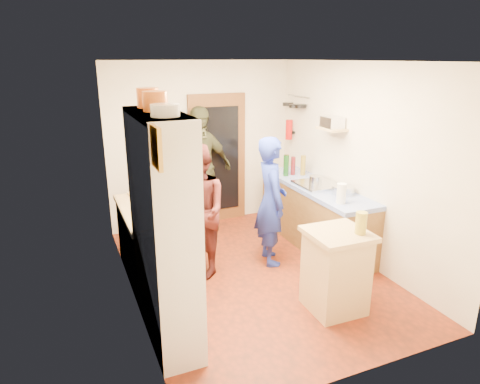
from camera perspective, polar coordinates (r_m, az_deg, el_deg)
floor at (r=5.57m, az=1.85°, el=-10.88°), size 3.00×4.00×0.02m
ceiling at (r=4.90m, az=2.17°, el=17.17°), size 3.00×4.00×0.02m
wall_back at (r=6.90m, az=-5.11°, el=6.29°), size 3.00×0.02×2.60m
wall_front at (r=3.47m, az=16.26°, el=-5.99°), size 3.00×0.02×2.60m
wall_left at (r=4.67m, az=-15.05°, el=0.22°), size 0.02×4.00×2.60m
wall_right at (r=5.86m, az=15.53°, el=3.68°), size 0.02×4.00×2.60m
door_frame at (r=7.00m, az=-3.00°, el=4.39°), size 0.95×0.06×2.10m
door_glass at (r=6.97m, az=-2.90°, el=4.33°), size 0.70×0.02×1.70m
hutch_body at (r=4.03m, az=-10.13°, el=-5.27°), size 0.40×1.20×2.20m
hutch_top_shelf at (r=3.75m, az=-11.02°, el=10.14°), size 0.40×1.14×0.04m
plate_stack at (r=3.44m, az=-9.95°, el=10.69°), size 0.23×0.23×0.10m
orange_pot_a at (r=3.78m, az=-11.26°, el=11.77°), size 0.21×0.21×0.17m
orange_pot_b at (r=4.07m, az=-12.20°, el=12.18°), size 0.20×0.20×0.18m
left_counter_base at (r=5.44m, az=-11.80°, el=-6.91°), size 0.60×1.40×0.85m
left_counter_top at (r=5.27m, az=-12.10°, el=-2.45°), size 0.64×1.44×0.05m
toaster at (r=4.83m, az=-10.56°, el=-2.81°), size 0.26×0.21×0.17m
kettle at (r=5.06m, az=-12.32°, el=-2.05°), size 0.15×0.15×0.16m
orange_bowl at (r=5.46m, az=-11.79°, el=-0.90°), size 0.21×0.21×0.09m
chopping_board at (r=5.83m, az=-13.13°, el=-0.16°), size 0.33×0.26×0.02m
right_counter_base at (r=6.33m, az=9.88°, el=-3.26°), size 0.60×2.20×0.84m
right_counter_top at (r=6.19m, az=10.10°, el=0.63°), size 0.62×2.22×0.06m
hob at (r=6.14m, az=10.33°, el=0.98°), size 0.55×0.58×0.04m
pot_on_hob at (r=6.08m, az=10.03°, el=1.60°), size 0.18×0.18×0.12m
bottle_a at (r=6.57m, az=6.16°, el=3.55°), size 0.10×0.10×0.33m
bottle_b at (r=6.65m, az=7.09°, el=3.49°), size 0.07×0.07×0.28m
bottle_c at (r=6.64m, az=8.40°, el=3.54°), size 0.08×0.08×0.31m
paper_towel at (r=5.44m, az=13.35°, el=-0.20°), size 0.14×0.14×0.25m
mixing_bowl at (r=5.84m, az=13.56°, el=0.25°), size 0.33×0.33×0.11m
island_base at (r=4.78m, az=12.61°, el=-10.50°), size 0.56×0.56×0.86m
island_top at (r=4.58m, az=12.99°, el=-5.47°), size 0.63×0.63×0.05m
cutting_board at (r=4.59m, az=12.13°, el=-5.24°), size 0.36×0.29×0.02m
oil_jar at (r=4.54m, az=15.84°, el=-3.98°), size 0.12×0.12×0.23m
pan_rail at (r=6.96m, az=7.80°, el=12.53°), size 0.02×0.65×0.02m
pan_hang_a at (r=6.79m, az=8.07°, el=11.29°), size 0.18×0.18×0.05m
pan_hang_b at (r=6.96m, az=7.21°, el=11.31°), size 0.16×0.16×0.05m
pan_hang_c at (r=7.13m, az=6.39°, el=11.57°), size 0.17×0.17×0.05m
wall_shelf at (r=6.05m, az=12.14°, el=8.22°), size 0.26×0.42×0.03m
radio at (r=6.04m, az=12.20°, el=9.06°), size 0.24×0.31×0.15m
ext_bracket at (r=7.19m, az=6.96°, el=7.89°), size 0.06×0.10×0.04m
fire_extinguisher at (r=7.15m, az=6.55°, el=8.26°), size 0.11×0.11×0.32m
picture_frame at (r=3.01m, az=-11.12°, el=5.84°), size 0.03×0.25×0.30m
person_hob at (r=5.56m, az=4.54°, el=-1.29°), size 0.52×0.69×1.70m
person_left at (r=5.31m, az=-5.58°, el=-2.42°), size 0.74×0.89×1.67m
person_back at (r=6.60m, az=-5.38°, el=2.89°), size 1.23×0.73×1.96m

